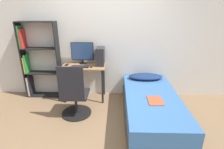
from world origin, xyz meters
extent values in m
plane|color=#846647|center=(0.00, 0.00, 0.00)|extent=(14.00, 14.00, 0.00)
cube|color=silver|center=(0.00, 1.47, 1.25)|extent=(8.00, 0.05, 2.50)
cube|color=#997047|center=(-0.42, 1.19, 0.77)|extent=(0.92, 0.51, 0.02)
cylinder|color=black|center=(-0.83, 0.98, 0.38)|extent=(0.04, 0.04, 0.76)
cylinder|color=black|center=(-0.01, 0.98, 0.38)|extent=(0.04, 0.04, 0.76)
cylinder|color=black|center=(-0.83, 1.39, 0.38)|extent=(0.04, 0.04, 0.76)
cylinder|color=black|center=(-0.01, 1.39, 0.38)|extent=(0.04, 0.04, 0.76)
cube|color=black|center=(-1.77, 1.31, 0.84)|extent=(0.02, 0.26, 1.68)
cube|color=black|center=(-0.99, 1.31, 0.84)|extent=(0.02, 0.26, 1.68)
cube|color=black|center=(-1.38, 1.31, 0.01)|extent=(0.76, 0.26, 0.02)
cube|color=black|center=(-1.38, 1.31, 0.56)|extent=(0.76, 0.26, 0.02)
cube|color=black|center=(-1.38, 1.31, 1.12)|extent=(0.76, 0.26, 0.02)
cube|color=black|center=(-1.38, 1.31, 1.67)|extent=(0.76, 0.26, 0.02)
cube|color=beige|center=(-1.74, 1.31, 0.24)|extent=(0.04, 0.22, 0.45)
cube|color=black|center=(-1.70, 1.31, 0.27)|extent=(0.03, 0.22, 0.50)
cube|color=gold|center=(-1.74, 1.31, 0.75)|extent=(0.03, 0.22, 0.35)
cube|color=green|center=(-1.71, 1.31, 0.78)|extent=(0.02, 0.22, 0.41)
cube|color=green|center=(-1.74, 1.31, 1.36)|extent=(0.02, 0.22, 0.47)
cube|color=red|center=(-1.71, 1.31, 1.33)|extent=(0.03, 0.22, 0.40)
cylinder|color=black|center=(-0.49, 0.55, 0.01)|extent=(0.56, 0.56, 0.03)
cylinder|color=black|center=(-0.49, 0.55, 0.22)|extent=(0.05, 0.05, 0.37)
cube|color=black|center=(-0.49, 0.55, 0.42)|extent=(0.49, 0.49, 0.04)
cube|color=black|center=(-0.49, 0.33, 0.74)|extent=(0.44, 0.04, 0.59)
cube|color=#4C3D2D|center=(0.91, 0.42, 0.11)|extent=(0.95, 2.05, 0.22)
cube|color=#38669E|center=(0.91, 0.42, 0.36)|extent=(0.93, 2.01, 0.27)
ellipsoid|color=navy|center=(0.91, 1.18, 0.54)|extent=(0.73, 0.36, 0.11)
cube|color=#B24C2D|center=(0.92, 0.21, 0.50)|extent=(0.24, 0.32, 0.01)
cylinder|color=black|center=(-0.47, 1.34, 0.78)|extent=(0.16, 0.16, 0.01)
cylinder|color=black|center=(-0.47, 1.34, 0.83)|extent=(0.04, 0.04, 0.08)
cube|color=black|center=(-0.47, 1.35, 1.06)|extent=(0.49, 0.01, 0.39)
cube|color=navy|center=(-0.47, 1.34, 1.06)|extent=(0.46, 0.01, 0.36)
cube|color=black|center=(-0.48, 1.09, 0.79)|extent=(0.37, 0.14, 0.02)
cube|color=#232328|center=(-0.06, 1.26, 0.97)|extent=(0.16, 0.32, 0.38)
ellipsoid|color=black|center=(-0.25, 1.09, 0.79)|extent=(0.06, 0.09, 0.02)
cube|color=black|center=(-0.80, 1.23, 0.78)|extent=(0.07, 0.14, 0.01)
camera|label=1|loc=(0.28, -2.35, 1.91)|focal=28.00mm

